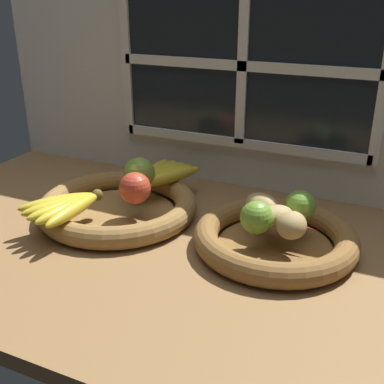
{
  "coord_description": "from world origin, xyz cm",
  "views": [
    {
      "loc": [
        36.92,
        -82.92,
        48.06
      ],
      "look_at": [
        -0.86,
        0.39,
        8.87
      ],
      "focal_mm": 44.75,
      "sensor_mm": 36.0,
      "label": 1
    }
  ],
  "objects_px": {
    "fruit_bowl_right": "(276,237)",
    "potato_oblong": "(262,205)",
    "banana_bunch_back": "(162,174)",
    "lime_far": "(300,206)",
    "potato_large": "(277,216)",
    "chili_pepper": "(289,224)",
    "banana_bunch_front": "(66,206)",
    "fruit_bowl_left": "(119,206)",
    "apple_green_back": "(139,173)",
    "lime_near": "(257,217)",
    "potato_small": "(291,225)",
    "apple_red_right": "(135,188)"
  },
  "relations": [
    {
      "from": "potato_oblong",
      "to": "chili_pepper",
      "type": "relative_size",
      "value": 0.76
    },
    {
      "from": "potato_large",
      "to": "lime_near",
      "type": "xyz_separation_m",
      "value": [
        -0.03,
        -0.04,
        0.01
      ]
    },
    {
      "from": "potato_small",
      "to": "lime_near",
      "type": "distance_m",
      "value": 0.07
    },
    {
      "from": "fruit_bowl_right",
      "to": "potato_small",
      "type": "height_order",
      "value": "potato_small"
    },
    {
      "from": "fruit_bowl_left",
      "to": "apple_red_right",
      "type": "xyz_separation_m",
      "value": [
        0.06,
        -0.02,
        0.06
      ]
    },
    {
      "from": "banana_bunch_back",
      "to": "lime_far",
      "type": "relative_size",
      "value": 3.06
    },
    {
      "from": "apple_green_back",
      "to": "banana_bunch_front",
      "type": "xyz_separation_m",
      "value": [
        -0.07,
        -0.18,
        -0.02
      ]
    },
    {
      "from": "banana_bunch_back",
      "to": "fruit_bowl_left",
      "type": "bearing_deg",
      "value": -111.14
    },
    {
      "from": "fruit_bowl_right",
      "to": "banana_bunch_front",
      "type": "relative_size",
      "value": 1.8
    },
    {
      "from": "fruit_bowl_left",
      "to": "apple_red_right",
      "type": "bearing_deg",
      "value": -19.81
    },
    {
      "from": "lime_near",
      "to": "chili_pepper",
      "type": "xyz_separation_m",
      "value": [
        0.05,
        0.04,
        -0.02
      ]
    },
    {
      "from": "potato_large",
      "to": "chili_pepper",
      "type": "bearing_deg",
      "value": -5.55
    },
    {
      "from": "apple_red_right",
      "to": "potato_large",
      "type": "relative_size",
      "value": 0.99
    },
    {
      "from": "lime_near",
      "to": "chili_pepper",
      "type": "height_order",
      "value": "lime_near"
    },
    {
      "from": "potato_oblong",
      "to": "fruit_bowl_left",
      "type": "bearing_deg",
      "value": -174.48
    },
    {
      "from": "lime_far",
      "to": "potato_small",
      "type": "bearing_deg",
      "value": -88.51
    },
    {
      "from": "fruit_bowl_left",
      "to": "lime_far",
      "type": "xyz_separation_m",
      "value": [
        0.4,
        0.04,
        0.06
      ]
    },
    {
      "from": "potato_large",
      "to": "chili_pepper",
      "type": "distance_m",
      "value": 0.03
    },
    {
      "from": "fruit_bowl_left",
      "to": "banana_bunch_front",
      "type": "xyz_separation_m",
      "value": [
        -0.05,
        -0.12,
        0.04
      ]
    },
    {
      "from": "apple_green_back",
      "to": "chili_pepper",
      "type": "bearing_deg",
      "value": -9.47
    },
    {
      "from": "fruit_bowl_left",
      "to": "fruit_bowl_right",
      "type": "distance_m",
      "value": 0.37
    },
    {
      "from": "banana_bunch_front",
      "to": "lime_far",
      "type": "height_order",
      "value": "lime_far"
    },
    {
      "from": "apple_green_back",
      "to": "potato_large",
      "type": "distance_m",
      "value": 0.35
    },
    {
      "from": "apple_red_right",
      "to": "banana_bunch_back",
      "type": "xyz_separation_m",
      "value": [
        -0.01,
        0.14,
        -0.02
      ]
    },
    {
      "from": "chili_pepper",
      "to": "banana_bunch_back",
      "type": "bearing_deg",
      "value": 162.92
    },
    {
      "from": "potato_large",
      "to": "chili_pepper",
      "type": "relative_size",
      "value": 0.68
    },
    {
      "from": "banana_bunch_back",
      "to": "potato_small",
      "type": "xyz_separation_m",
      "value": [
        0.36,
        -0.16,
        0.01
      ]
    },
    {
      "from": "apple_green_back",
      "to": "potato_large",
      "type": "xyz_separation_m",
      "value": [
        0.34,
        -0.06,
        -0.01
      ]
    },
    {
      "from": "fruit_bowl_right",
      "to": "potato_large",
      "type": "distance_m",
      "value": 0.05
    },
    {
      "from": "banana_bunch_back",
      "to": "lime_far",
      "type": "height_order",
      "value": "lime_far"
    },
    {
      "from": "apple_green_back",
      "to": "banana_bunch_back",
      "type": "xyz_separation_m",
      "value": [
        0.03,
        0.06,
        -0.02
      ]
    },
    {
      "from": "fruit_bowl_right",
      "to": "potato_oblong",
      "type": "height_order",
      "value": "potato_oblong"
    },
    {
      "from": "apple_red_right",
      "to": "lime_near",
      "type": "xyz_separation_m",
      "value": [
        0.28,
        -0.02,
        -0.0
      ]
    },
    {
      "from": "apple_green_back",
      "to": "lime_near",
      "type": "relative_size",
      "value": 1.15
    },
    {
      "from": "banana_bunch_front",
      "to": "potato_oblong",
      "type": "height_order",
      "value": "potato_oblong"
    },
    {
      "from": "lime_near",
      "to": "apple_red_right",
      "type": "bearing_deg",
      "value": 175.31
    },
    {
      "from": "potato_oblong",
      "to": "chili_pepper",
      "type": "distance_m",
      "value": 0.07
    },
    {
      "from": "fruit_bowl_right",
      "to": "potato_oblong",
      "type": "bearing_deg",
      "value": 142.13
    },
    {
      "from": "banana_bunch_front",
      "to": "potato_small",
      "type": "relative_size",
      "value": 2.82
    },
    {
      "from": "fruit_bowl_right",
      "to": "potato_large",
      "type": "height_order",
      "value": "potato_large"
    },
    {
      "from": "fruit_bowl_right",
      "to": "apple_green_back",
      "type": "relative_size",
      "value": 4.45
    },
    {
      "from": "potato_large",
      "to": "fruit_bowl_left",
      "type": "bearing_deg",
      "value": 180.0
    },
    {
      "from": "potato_small",
      "to": "chili_pepper",
      "type": "bearing_deg",
      "value": 108.37
    },
    {
      "from": "potato_small",
      "to": "lime_far",
      "type": "bearing_deg",
      "value": 91.49
    },
    {
      "from": "banana_bunch_back",
      "to": "potato_large",
      "type": "xyz_separation_m",
      "value": [
        0.32,
        -0.12,
        0.01
      ]
    },
    {
      "from": "fruit_bowl_left",
      "to": "apple_green_back",
      "type": "relative_size",
      "value": 4.92
    },
    {
      "from": "fruit_bowl_left",
      "to": "lime_near",
      "type": "xyz_separation_m",
      "value": [
        0.34,
        -0.04,
        0.06
      ]
    },
    {
      "from": "fruit_bowl_right",
      "to": "lime_far",
      "type": "xyz_separation_m",
      "value": [
        0.03,
        0.04,
        0.06
      ]
    },
    {
      "from": "apple_green_back",
      "to": "potato_oblong",
      "type": "bearing_deg",
      "value": -5.2
    },
    {
      "from": "banana_bunch_front",
      "to": "banana_bunch_back",
      "type": "relative_size",
      "value": 0.94
    }
  ]
}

